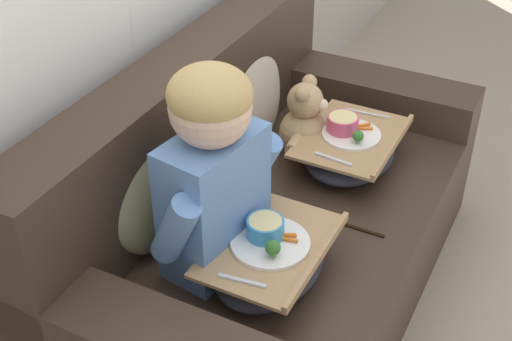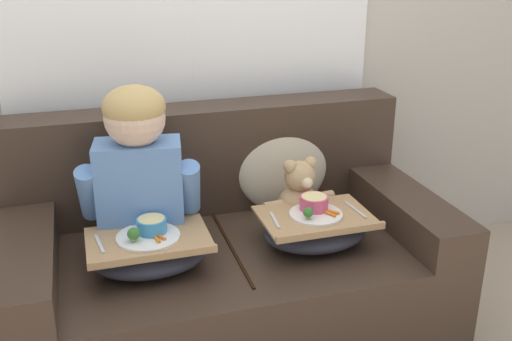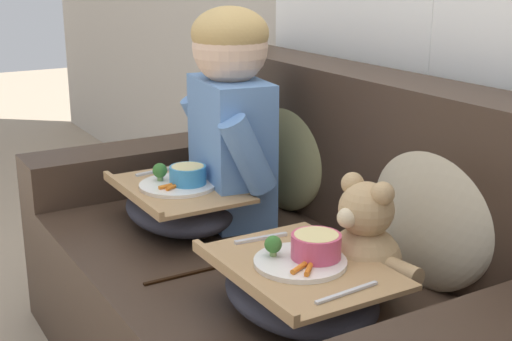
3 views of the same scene
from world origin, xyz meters
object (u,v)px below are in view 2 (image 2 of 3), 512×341
throw_pillow_behind_teddy (282,164)px  child_figure (138,162)px  lap_tray_child (149,252)px  lap_tray_teddy (315,228)px  throw_pillow_behind_child (135,180)px  teddy_bear (300,198)px  couch (224,260)px

throw_pillow_behind_teddy → child_figure: 0.74m
child_figure → lap_tray_child: (0.00, -0.19, -0.30)m
child_figure → lap_tray_teddy: bearing=-15.4°
throw_pillow_behind_child → teddy_bear: 0.72m
child_figure → lap_tray_teddy: child_figure is taller
throw_pillow_behind_child → child_figure: bearing=-90.0°
throw_pillow_behind_teddy → lap_tray_child: bearing=-148.0°
throw_pillow_behind_child → teddy_bear: throw_pillow_behind_child is taller
child_figure → lap_tray_teddy: (0.68, -0.19, -0.30)m
throw_pillow_behind_teddy → lap_tray_child: 0.81m
throw_pillow_behind_teddy → child_figure: child_figure is taller
couch → teddy_bear: (0.34, -0.01, 0.26)m
throw_pillow_behind_teddy → lap_tray_teddy: 0.44m
lap_tray_child → child_figure: bearing=90.2°
child_figure → teddy_bear: (0.68, -0.00, -0.24)m
child_figure → lap_tray_child: 0.35m
throw_pillow_behind_child → lap_tray_child: bearing=-89.9°
throw_pillow_behind_child → lap_tray_child: throw_pillow_behind_child is taller
child_figure → lap_tray_teddy: 0.77m
teddy_bear → throw_pillow_behind_teddy: bearing=90.1°
lap_tray_child → throw_pillow_behind_teddy: bearing=32.0°
child_figure → teddy_bear: size_ratio=1.99×
child_figure → lap_tray_child: bearing=-89.8°
throw_pillow_behind_child → teddy_bear: bearing=-19.3°
throw_pillow_behind_child → teddy_bear: (0.68, -0.24, -0.07)m
throw_pillow_behind_teddy → lap_tray_teddy: (0.00, -0.42, -0.13)m
child_figure → lap_tray_teddy: size_ratio=1.50×
throw_pillow_behind_child → child_figure: (-0.00, -0.24, 0.16)m
throw_pillow_behind_teddy → throw_pillow_behind_child: bearing=180.0°
teddy_bear → lap_tray_child: teddy_bear is taller
couch → lap_tray_child: 0.44m
lap_tray_child → lap_tray_teddy: bearing=0.1°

